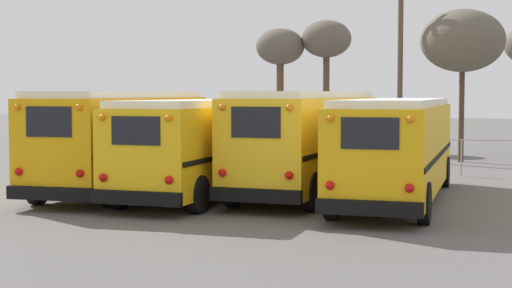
% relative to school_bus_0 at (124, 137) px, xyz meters
% --- Properties ---
extents(ground_plane, '(160.00, 160.00, 0.00)m').
position_rel_school_bus_0_xyz_m(ground_plane, '(4.39, 0.25, -1.77)').
color(ground_plane, '#5B5956').
extents(school_bus_0, '(2.78, 9.74, 3.26)m').
position_rel_school_bus_0_xyz_m(school_bus_0, '(0.00, 0.00, 0.00)').
color(school_bus_0, '#E5A00C').
rests_on(school_bus_0, ground).
extents(school_bus_1, '(2.84, 9.90, 3.00)m').
position_rel_school_bus_0_xyz_m(school_bus_1, '(2.93, -0.17, -0.12)').
color(school_bus_1, yellow).
rests_on(school_bus_1, ground).
extents(school_bus_2, '(3.01, 10.15, 3.26)m').
position_rel_school_bus_0_xyz_m(school_bus_2, '(5.86, 1.14, 0.01)').
color(school_bus_2, yellow).
rests_on(school_bus_2, ground).
extents(school_bus_3, '(2.66, 10.79, 3.03)m').
position_rel_school_bus_0_xyz_m(school_bus_3, '(8.79, 0.18, -0.10)').
color(school_bus_3, '#EAAA0F').
rests_on(school_bus_3, ground).
extents(utility_pole, '(1.80, 0.25, 8.89)m').
position_rel_school_bus_0_xyz_m(utility_pole, '(7.34, 14.28, 2.88)').
color(utility_pole, brown).
rests_on(utility_pole, ground).
extents(bare_tree_0, '(2.78, 2.78, 6.92)m').
position_rel_school_bus_0_xyz_m(bare_tree_0, '(-0.17, 20.62, 3.94)').
color(bare_tree_0, brown).
rests_on(bare_tree_0, ground).
extents(bare_tree_2, '(2.84, 2.84, 7.37)m').
position_rel_school_bus_0_xyz_m(bare_tree_2, '(2.44, 21.07, 4.38)').
color(bare_tree_2, brown).
rests_on(bare_tree_2, ground).
extents(bare_tree_3, '(3.88, 3.88, 7.09)m').
position_rel_school_bus_0_xyz_m(bare_tree_3, '(10.16, 14.59, 3.85)').
color(bare_tree_3, '#473323').
rests_on(bare_tree_3, ground).
extents(fence_line, '(16.85, 0.06, 1.42)m').
position_rel_school_bus_0_xyz_m(fence_line, '(4.39, 8.16, -0.79)').
color(fence_line, '#939399').
rests_on(fence_line, ground).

